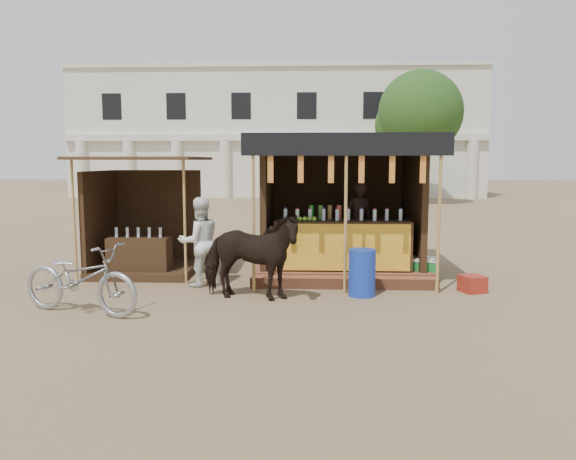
# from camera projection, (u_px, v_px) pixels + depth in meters

# --- Properties ---
(ground) EXTENTS (120.00, 120.00, 0.00)m
(ground) POSITION_uv_depth(u_px,v_px,m) (283.00, 316.00, 8.36)
(ground) COLOR #846B4C
(ground) RESTS_ON ground
(main_stall) EXTENTS (3.60, 3.61, 2.78)m
(main_stall) POSITION_uv_depth(u_px,v_px,m) (341.00, 223.00, 11.52)
(main_stall) COLOR #985132
(main_stall) RESTS_ON ground
(secondary_stall) EXTENTS (2.40, 2.40, 2.38)m
(secondary_stall) POSITION_uv_depth(u_px,v_px,m) (139.00, 231.00, 11.61)
(secondary_stall) COLOR #362613
(secondary_stall) RESTS_ON ground
(cow) EXTENTS (1.86, 1.10, 1.47)m
(cow) POSITION_uv_depth(u_px,v_px,m) (250.00, 256.00, 9.27)
(cow) COLOR black
(cow) RESTS_ON ground
(motorbike) EXTENTS (2.18, 1.33, 1.08)m
(motorbike) POSITION_uv_depth(u_px,v_px,m) (80.00, 278.00, 8.46)
(motorbike) COLOR #9D9EA5
(motorbike) RESTS_ON ground
(bystander) EXTENTS (1.00, 0.93, 1.65)m
(bystander) POSITION_uv_depth(u_px,v_px,m) (200.00, 242.00, 10.32)
(bystander) COLOR white
(bystander) RESTS_ON ground
(blue_barrel) EXTENTS (0.52, 0.52, 0.81)m
(blue_barrel) POSITION_uv_depth(u_px,v_px,m) (362.00, 273.00, 9.59)
(blue_barrel) COLOR #1635AA
(blue_barrel) RESTS_ON ground
(red_crate) EXTENTS (0.49, 0.49, 0.30)m
(red_crate) POSITION_uv_depth(u_px,v_px,m) (472.00, 284.00, 9.89)
(red_crate) COLOR maroon
(red_crate) RESTS_ON ground
(cooler) EXTENTS (0.72, 0.56, 0.46)m
(cooler) POSITION_uv_depth(u_px,v_px,m) (422.00, 269.00, 10.80)
(cooler) COLOR #1B7B2E
(cooler) RESTS_ON ground
(background_building) EXTENTS (26.00, 7.45, 8.18)m
(background_building) POSITION_uv_depth(u_px,v_px,m) (278.00, 135.00, 37.65)
(background_building) COLOR silver
(background_building) RESTS_ON ground
(tree) EXTENTS (4.50, 4.40, 7.00)m
(tree) POSITION_uv_depth(u_px,v_px,m) (416.00, 116.00, 29.48)
(tree) COLOR #382314
(tree) RESTS_ON ground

